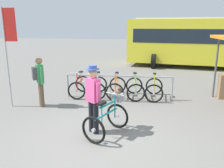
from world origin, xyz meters
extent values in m
plane|color=slate|center=(0.00, 0.00, 0.00)|extent=(80.00, 80.00, 0.00)
cylinder|color=#99999E|center=(-1.92, 3.10, 0.42)|extent=(0.06, 0.06, 0.85)
cylinder|color=#99999E|center=(1.93, 3.24, 0.42)|extent=(0.06, 0.06, 0.85)
cylinder|color=#99999E|center=(0.01, 3.17, 0.85)|extent=(3.85, 0.19, 0.05)
torus|color=black|center=(-1.53, 3.80, 0.33)|extent=(0.66, 0.11, 0.66)
cylinder|color=#B7B7BC|center=(-1.53, 3.80, 0.33)|extent=(0.08, 0.07, 0.08)
torus|color=black|center=(-1.48, 2.78, 0.33)|extent=(0.66, 0.11, 0.66)
cylinder|color=#B7B7BC|center=(-1.48, 2.78, 0.33)|extent=(0.08, 0.07, 0.08)
cube|color=red|center=(-1.50, 3.29, 0.56)|extent=(0.08, 0.92, 0.04)
cube|color=red|center=(-1.50, 3.24, 0.78)|extent=(0.06, 0.61, 0.04)
cylinder|color=red|center=(-1.51, 3.48, 0.60)|extent=(0.03, 0.03, 0.55)
cube|color=black|center=(-1.51, 3.48, 0.88)|extent=(0.13, 0.24, 0.06)
cylinder|color=red|center=(-1.49, 2.90, 0.65)|extent=(0.03, 0.03, 0.63)
cylinder|color=#B7B7BC|center=(-1.49, 2.90, 0.96)|extent=(0.52, 0.05, 0.03)
torus|color=black|center=(-0.88, 3.82, 0.33)|extent=(0.66, 0.17, 0.66)
cylinder|color=#B7B7BC|center=(-0.88, 3.82, 0.33)|extent=(0.09, 0.07, 0.08)
torus|color=black|center=(-0.73, 2.81, 0.33)|extent=(0.66, 0.17, 0.66)
cylinder|color=#B7B7BC|center=(-0.73, 2.81, 0.33)|extent=(0.09, 0.07, 0.08)
cube|color=silver|center=(-0.81, 3.32, 0.56)|extent=(0.17, 0.91, 0.04)
cube|color=silver|center=(-0.80, 3.27, 0.78)|extent=(0.13, 0.61, 0.04)
cylinder|color=silver|center=(-0.83, 3.50, 0.60)|extent=(0.03, 0.03, 0.55)
cube|color=black|center=(-0.83, 3.50, 0.88)|extent=(0.15, 0.26, 0.06)
cylinder|color=silver|center=(-0.75, 2.94, 0.65)|extent=(0.03, 0.03, 0.63)
cylinder|color=#B7B7BC|center=(-0.75, 2.94, 0.96)|extent=(0.52, 0.11, 0.03)
torus|color=black|center=(-0.12, 3.85, 0.33)|extent=(0.66, 0.09, 0.66)
cylinder|color=#B7B7BC|center=(-0.12, 3.85, 0.33)|extent=(0.08, 0.06, 0.08)
torus|color=black|center=(-0.09, 2.83, 0.33)|extent=(0.66, 0.09, 0.66)
cylinder|color=#B7B7BC|center=(-0.09, 2.83, 0.33)|extent=(0.08, 0.06, 0.08)
cube|color=orange|center=(-0.11, 3.34, 0.56)|extent=(0.07, 0.92, 0.04)
cube|color=orange|center=(-0.10, 3.29, 0.78)|extent=(0.06, 0.61, 0.04)
cylinder|color=orange|center=(-0.11, 3.53, 0.60)|extent=(0.03, 0.03, 0.55)
cube|color=black|center=(-0.11, 3.53, 0.88)|extent=(0.13, 0.24, 0.06)
cylinder|color=orange|center=(-0.09, 2.96, 0.65)|extent=(0.03, 0.03, 0.63)
cylinder|color=#B7B7BC|center=(-0.09, 2.96, 0.96)|extent=(0.52, 0.05, 0.03)
torus|color=black|center=(0.53, 3.88, 0.33)|extent=(0.67, 0.17, 0.66)
cylinder|color=#B7B7BC|center=(0.53, 3.88, 0.33)|extent=(0.09, 0.07, 0.08)
torus|color=black|center=(0.66, 2.87, 0.33)|extent=(0.67, 0.17, 0.66)
cylinder|color=#B7B7BC|center=(0.66, 2.87, 0.33)|extent=(0.09, 0.07, 0.08)
cube|color=#9ED14C|center=(0.59, 3.37, 0.56)|extent=(0.15, 0.92, 0.04)
cube|color=#9ED14C|center=(0.60, 3.32, 0.78)|extent=(0.11, 0.61, 0.04)
cylinder|color=#9ED14C|center=(0.57, 3.55, 0.60)|extent=(0.03, 0.03, 0.55)
cube|color=black|center=(0.57, 3.55, 0.88)|extent=(0.15, 0.25, 0.06)
cylinder|color=#9ED14C|center=(0.64, 2.99, 0.65)|extent=(0.03, 0.03, 0.63)
cylinder|color=#B7B7BC|center=(0.64, 2.99, 0.96)|extent=(0.52, 0.09, 0.03)
torus|color=black|center=(1.30, 3.91, 0.33)|extent=(0.66, 0.10, 0.66)
cylinder|color=#B7B7BC|center=(1.30, 3.91, 0.33)|extent=(0.08, 0.07, 0.08)
torus|color=black|center=(1.28, 2.89, 0.33)|extent=(0.66, 0.10, 0.66)
cylinder|color=#B7B7BC|center=(1.28, 2.89, 0.33)|extent=(0.08, 0.07, 0.08)
cube|color=yellow|center=(1.29, 3.40, 0.56)|extent=(0.06, 0.92, 0.04)
cube|color=yellow|center=(1.29, 3.35, 0.78)|extent=(0.05, 0.61, 0.04)
cylinder|color=yellow|center=(1.30, 3.58, 0.60)|extent=(0.03, 0.03, 0.55)
cube|color=black|center=(1.30, 3.58, 0.88)|extent=(0.13, 0.24, 0.06)
cylinder|color=yellow|center=(1.28, 3.01, 0.65)|extent=(0.03, 0.03, 0.63)
cylinder|color=#B7B7BC|center=(1.28, 3.01, 0.96)|extent=(0.52, 0.04, 0.03)
torus|color=black|center=(-0.09, -0.29, 0.33)|extent=(0.63, 0.32, 0.66)
cylinder|color=#B7B7BC|center=(-0.09, -0.29, 0.33)|extent=(0.10, 0.09, 0.08)
torus|color=black|center=(0.32, 0.64, 0.33)|extent=(0.63, 0.32, 0.66)
cylinder|color=#B7B7BC|center=(0.32, 0.64, 0.33)|extent=(0.10, 0.09, 0.08)
cube|color=teal|center=(0.11, 0.18, 0.56)|extent=(0.41, 0.85, 0.04)
cube|color=teal|center=(0.13, 0.22, 0.78)|extent=(0.28, 0.57, 0.04)
cylinder|color=teal|center=(0.04, 0.01, 0.60)|extent=(0.03, 0.03, 0.55)
cube|color=black|center=(0.04, 0.01, 0.88)|extent=(0.21, 0.27, 0.06)
cylinder|color=teal|center=(0.27, 0.53, 0.65)|extent=(0.03, 0.03, 0.63)
cylinder|color=#B7B7BC|center=(0.27, 0.53, 0.96)|extent=(0.49, 0.24, 0.03)
cube|color=gray|center=(0.33, 0.66, 0.84)|extent=(0.32, 0.29, 0.22)
ellipsoid|color=#4C3828|center=(0.33, 0.66, 0.94)|extent=(0.23, 0.22, 0.16)
sphere|color=#4C3828|center=(0.36, 0.74, 1.04)|extent=(0.11, 0.11, 0.11)
cylinder|color=black|center=(-0.16, 0.22, 0.41)|extent=(0.14, 0.14, 0.82)
cylinder|color=black|center=(-0.30, 0.33, 0.41)|extent=(0.14, 0.14, 0.82)
cube|color=#E54C8C|center=(-0.23, 0.27, 1.11)|extent=(0.39, 0.37, 0.58)
cylinder|color=#E54C8C|center=(-0.07, 0.12, 1.06)|extent=(0.09, 0.09, 0.55)
cylinder|color=#E54C8C|center=(-0.41, 0.40, 1.06)|extent=(0.09, 0.09, 0.55)
sphere|color=tan|center=(-0.23, 0.27, 1.53)|extent=(0.22, 0.22, 0.22)
cylinder|color=#334C8C|center=(-0.23, 0.27, 1.63)|extent=(0.32, 0.32, 0.02)
cylinder|color=#334C8C|center=(-0.23, 0.27, 1.68)|extent=(0.20, 0.20, 0.09)
cylinder|color=brown|center=(-2.47, 1.99, 0.41)|extent=(0.14, 0.14, 0.82)
cylinder|color=brown|center=(-2.37, 1.84, 0.41)|extent=(0.14, 0.14, 0.82)
cube|color=#338C4C|center=(-2.42, 1.92, 1.11)|extent=(0.36, 0.39, 0.58)
cylinder|color=#338C4C|center=(-2.53, 2.11, 1.06)|extent=(0.09, 0.09, 0.55)
cylinder|color=#338C4C|center=(-2.27, 1.75, 1.06)|extent=(0.09, 0.09, 0.55)
sphere|color=#9E7051|center=(-2.42, 1.92, 1.53)|extent=(0.22, 0.22, 0.22)
cube|color=#3F3F44|center=(-2.55, 1.82, 1.13)|extent=(0.26, 0.29, 0.40)
cube|color=yellow|center=(4.71, 10.47, 1.65)|extent=(10.24, 3.77, 2.70)
cube|color=#19232D|center=(4.71, 10.47, 2.00)|extent=(9.45, 3.69, 0.84)
cube|color=silver|center=(4.71, 10.47, 3.04)|extent=(9.22, 3.40, 0.08)
cylinder|color=black|center=(1.33, 9.65, 0.45)|extent=(0.36, 0.92, 0.90)
cylinder|color=black|center=(1.65, 12.13, 0.45)|extent=(0.36, 0.92, 0.90)
cylinder|color=#4C4C51|center=(3.51, 3.93, 1.10)|extent=(0.07, 0.07, 2.20)
cylinder|color=#B2B2B7|center=(-3.40, 1.72, 1.60)|extent=(0.05, 0.05, 3.20)
cube|color=red|center=(-3.18, 1.72, 2.65)|extent=(0.40, 0.03, 1.00)
camera|label=1|loc=(1.12, -5.00, 2.65)|focal=37.27mm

